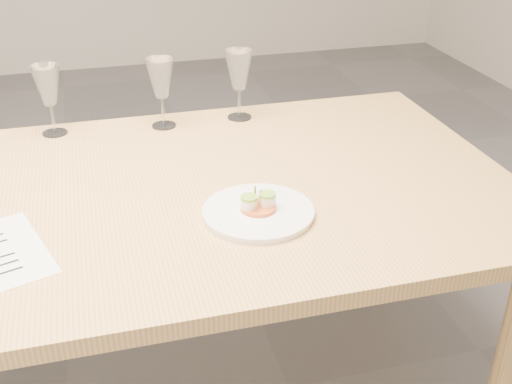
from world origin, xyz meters
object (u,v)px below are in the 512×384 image
object	(u,v)px
dinner_plate	(258,211)
wine_glass_3	(239,71)
wine_glass_1	(48,87)
wine_glass_2	(161,80)
dining_table	(28,232)

from	to	relation	value
dinner_plate	wine_glass_3	bearing A→B (deg)	80.47
wine_glass_1	wine_glass_2	size ratio (longest dim) A/B	0.99
dinner_plate	wine_glass_3	size ratio (longest dim) A/B	1.21
wine_glass_2	wine_glass_3	distance (m)	0.23
wine_glass_1	wine_glass_3	distance (m)	0.55
dinner_plate	wine_glass_1	size ratio (longest dim) A/B	1.25
dinner_plate	wine_glass_1	distance (m)	0.77
dinner_plate	wine_glass_3	xyz separation A→B (m)	(0.10, 0.59, 0.14)
wine_glass_1	dinner_plate	bearing A→B (deg)	-53.45
wine_glass_1	wine_glass_3	bearing A→B (deg)	-1.97
dining_table	wine_glass_2	distance (m)	0.59
wine_glass_1	wine_glass_2	world-z (taller)	wine_glass_2
dining_table	wine_glass_2	xyz separation A→B (m)	(0.38, 0.40, 0.21)
dining_table	dinner_plate	world-z (taller)	dinner_plate
wine_glass_1	wine_glass_2	bearing A→B (deg)	-4.75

